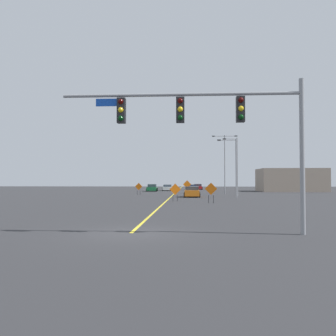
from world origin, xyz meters
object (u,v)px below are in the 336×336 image
object	(u,v)px
car_red_distant	(198,187)
street_lamp_near_left	(236,164)
street_lamp_near_right	(234,165)
traffic_signal_assembly	(213,119)
construction_sign_median_near	(211,190)
street_lamp_mid_left	(225,159)
construction_sign_left_lane	(187,185)
car_orange_near	(192,192)
car_green_approaching	(152,188)
construction_sign_right_shoulder	(139,187)
car_white_mid	(168,188)
car_blue_far	(192,187)
construction_sign_median_far	(175,190)

from	to	relation	value
car_red_distant	street_lamp_near_left	bearing A→B (deg)	-82.20
street_lamp_near_left	street_lamp_near_right	distance (m)	5.15
car_red_distant	traffic_signal_assembly	bearing A→B (deg)	-90.76
traffic_signal_assembly	construction_sign_median_near	size ratio (longest dim) A/B	5.12
traffic_signal_assembly	street_lamp_mid_left	xyz separation A→B (m)	(4.63, 42.65, 0.78)
car_red_distant	construction_sign_left_lane	bearing A→B (deg)	-95.59
street_lamp_near_left	car_orange_near	size ratio (longest dim) A/B	1.90
street_lamp_near_left	construction_sign_median_near	bearing A→B (deg)	-105.64
construction_sign_median_near	traffic_signal_assembly	bearing A→B (deg)	-93.10
car_red_distant	street_lamp_near_right	bearing A→B (deg)	-84.49
street_lamp_near_right	car_green_approaching	bearing A→B (deg)	117.04
construction_sign_right_shoulder	car_red_distant	bearing A→B (deg)	72.79
street_lamp_near_left	street_lamp_near_right	size ratio (longest dim) A/B	1.10
street_lamp_near_left	construction_sign_left_lane	world-z (taller)	street_lamp_near_left
car_white_mid	car_red_distant	world-z (taller)	car_red_distant
street_lamp_near_left	construction_sign_left_lane	distance (m)	12.46
car_green_approaching	car_orange_near	xyz separation A→B (m)	(7.60, -23.41, 0.01)
traffic_signal_assembly	street_lamp_near_right	xyz separation A→B (m)	(4.60, 30.13, -0.59)
construction_sign_right_shoulder	car_orange_near	distance (m)	10.00
car_green_approaching	car_white_mid	xyz separation A→B (m)	(2.75, 4.24, -0.06)
traffic_signal_assembly	street_lamp_near_left	xyz separation A→B (m)	(5.46, 35.19, -0.25)
street_lamp_mid_left	car_blue_far	bearing A→B (deg)	103.21
street_lamp_near_left	car_red_distant	bearing A→B (deg)	97.80
traffic_signal_assembly	car_red_distant	distance (m)	68.51
car_white_mid	street_lamp_mid_left	bearing A→B (deg)	-59.05
construction_sign_left_lane	car_white_mid	distance (m)	14.98
construction_sign_right_shoulder	car_blue_far	distance (m)	27.22
car_orange_near	car_white_mid	world-z (taller)	car_orange_near
street_lamp_near_left	car_green_approaching	world-z (taller)	street_lamp_near_left
traffic_signal_assembly	car_orange_near	size ratio (longest dim) A/B	2.36
car_orange_near	car_red_distant	world-z (taller)	car_orange_near
street_lamp_near_right	car_orange_near	world-z (taller)	street_lamp_near_right
car_orange_near	car_blue_far	xyz separation A→B (m)	(0.25, 32.19, -0.10)
car_green_approaching	car_white_mid	size ratio (longest dim) A/B	1.04
street_lamp_near_right	car_red_distant	distance (m)	38.59
car_white_mid	car_orange_near	bearing A→B (deg)	-80.06
traffic_signal_assembly	street_lamp_near_right	distance (m)	30.48
construction_sign_median_near	construction_sign_median_far	bearing A→B (deg)	139.57
street_lamp_near_right	car_blue_far	world-z (taller)	street_lamp_near_right
construction_sign_median_near	car_white_mid	distance (m)	40.60
car_green_approaching	construction_sign_right_shoulder	bearing A→B (deg)	-90.76
car_blue_far	street_lamp_near_right	bearing A→B (deg)	-81.62
construction_sign_median_far	car_green_approaching	size ratio (longest dim) A/B	0.40
construction_sign_left_lane	construction_sign_right_shoulder	world-z (taller)	construction_sign_left_lane
car_red_distant	car_blue_far	xyz separation A→B (m)	(-1.31, -4.30, -0.03)
car_red_distant	car_blue_far	world-z (taller)	car_red_distant
construction_sign_left_lane	car_white_mid	size ratio (longest dim) A/B	0.48
construction_sign_left_lane	car_blue_far	world-z (taller)	construction_sign_left_lane
car_green_approaching	car_red_distant	bearing A→B (deg)	55.02
construction_sign_median_near	car_white_mid	bearing A→B (deg)	99.29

